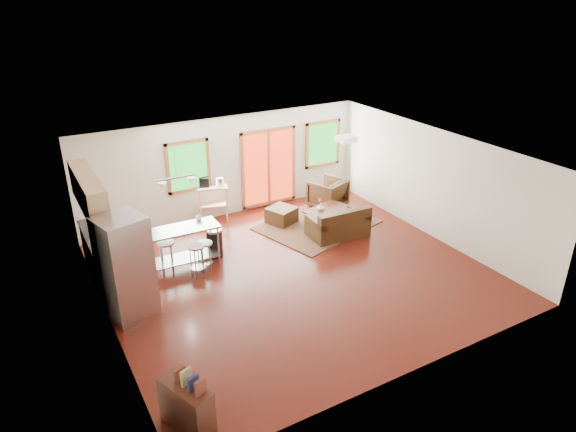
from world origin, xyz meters
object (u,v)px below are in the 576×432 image
coffee_table (327,211)px  refrigerator (126,267)px  island (183,241)px  armchair (327,192)px  loveseat (339,225)px  ottoman (282,215)px  kitchen_cart (211,191)px  rug (317,225)px

coffee_table → refrigerator: 5.45m
coffee_table → island: bearing=-175.1°
armchair → loveseat: bearing=44.9°
ottoman → refrigerator: bearing=-154.2°
loveseat → kitchen_cart: bearing=135.9°
armchair → island: bearing=-4.7°
loveseat → armchair: armchair is taller
armchair → refrigerator: refrigerator is taller
refrigerator → kitchen_cart: bearing=32.4°
kitchen_cart → rug: bearing=-36.9°
rug → coffee_table: coffee_table is taller
rug → loveseat: 0.81m
island → kitchen_cart: bearing=54.5°
loveseat → island: size_ratio=0.94×
loveseat → ottoman: (-0.83, 1.32, -0.09)m
armchair → island: size_ratio=0.57×
armchair → ottoman: size_ratio=1.41×
rug → loveseat: bearing=-81.5°
refrigerator → kitchen_cart: size_ratio=1.67×
loveseat → refrigerator: refrigerator is taller
coffee_table → armchair: bearing=56.1°
refrigerator → kitchen_cart: 4.24m
rug → coffee_table: 0.44m
armchair → ottoman: 1.61m
refrigerator → armchair: bearing=6.7°
coffee_table → kitchen_cart: (-2.37, 1.71, 0.42)m
ottoman → island: size_ratio=0.41×
rug → coffee_table: (0.22, -0.09, 0.37)m
coffee_table → ottoman: (-0.94, 0.66, -0.17)m
armchair → kitchen_cart: 3.12m
rug → ottoman: bearing=142.1°
rug → loveseat: loveseat is taller
coffee_table → armchair: armchair is taller
refrigerator → loveseat: bearing=-6.8°
coffee_table → refrigerator: (-5.23, -1.42, 0.59)m
armchair → island: island is taller
ottoman → loveseat: bearing=-57.7°
rug → island: island is taller
refrigerator → kitchen_cart: refrigerator is taller
coffee_table → rug: bearing=156.5°
refrigerator → kitchen_cart: (2.86, 3.13, -0.18)m
coffee_table → kitchen_cart: size_ratio=1.06×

